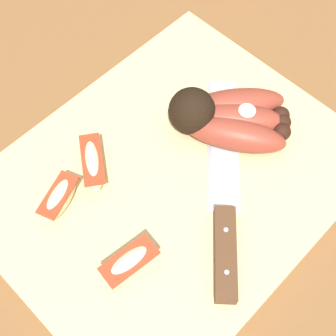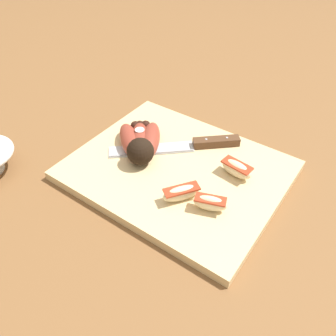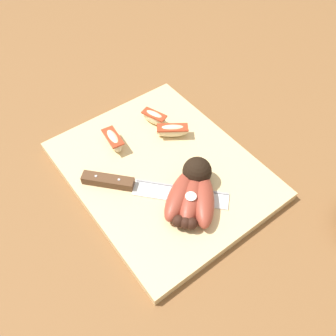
{
  "view_description": "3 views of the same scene",
  "coord_description": "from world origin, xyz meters",
  "px_view_note": "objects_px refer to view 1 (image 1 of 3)",
  "views": [
    {
      "loc": [
        -0.21,
        -0.19,
        0.51
      ],
      "look_at": [
        -0.02,
        -0.01,
        0.04
      ],
      "focal_mm": 51.61,
      "sensor_mm": 36.0,
      "label": 1
    },
    {
      "loc": [
        -0.31,
        0.42,
        0.48
      ],
      "look_at": [
        -0.01,
        0.01,
        0.03
      ],
      "focal_mm": 36.99,
      "sensor_mm": 36.0,
      "label": 2
    },
    {
      "loc": [
        0.34,
        -0.27,
        0.57
      ],
      "look_at": [
        0.01,
        -0.02,
        0.05
      ],
      "focal_mm": 38.01,
      "sensor_mm": 36.0,
      "label": 3
    }
  ],
  "objects_px": {
    "chefs_knife": "(224,212)",
    "apple_wedge_far": "(60,199)",
    "apple_wedge_middle": "(130,264)",
    "apple_wedge_near": "(93,163)",
    "banana_bunch": "(227,117)"
  },
  "relations": [
    {
      "from": "apple_wedge_near",
      "to": "apple_wedge_far",
      "type": "relative_size",
      "value": 1.13
    },
    {
      "from": "chefs_knife",
      "to": "apple_wedge_near",
      "type": "height_order",
      "value": "apple_wedge_near"
    },
    {
      "from": "banana_bunch",
      "to": "chefs_knife",
      "type": "distance_m",
      "value": 0.11
    },
    {
      "from": "chefs_knife",
      "to": "apple_wedge_near",
      "type": "distance_m",
      "value": 0.16
    },
    {
      "from": "banana_bunch",
      "to": "apple_wedge_near",
      "type": "bearing_deg",
      "value": 155.42
    },
    {
      "from": "apple_wedge_middle",
      "to": "apple_wedge_far",
      "type": "xyz_separation_m",
      "value": [
        -0.0,
        0.11,
        -0.0
      ]
    },
    {
      "from": "chefs_knife",
      "to": "apple_wedge_middle",
      "type": "xyz_separation_m",
      "value": [
        -0.11,
        0.03,
        0.01
      ]
    },
    {
      "from": "apple_wedge_near",
      "to": "apple_wedge_middle",
      "type": "distance_m",
      "value": 0.13
    },
    {
      "from": "banana_bunch",
      "to": "chefs_knife",
      "type": "height_order",
      "value": "banana_bunch"
    },
    {
      "from": "chefs_knife",
      "to": "apple_wedge_far",
      "type": "relative_size",
      "value": 3.62
    },
    {
      "from": "apple_wedge_near",
      "to": "apple_wedge_middle",
      "type": "height_order",
      "value": "apple_wedge_middle"
    },
    {
      "from": "chefs_knife",
      "to": "apple_wedge_middle",
      "type": "bearing_deg",
      "value": 166.24
    },
    {
      "from": "apple_wedge_near",
      "to": "apple_wedge_middle",
      "type": "xyz_separation_m",
      "value": [
        -0.05,
        -0.11,
        0.0
      ]
    },
    {
      "from": "banana_bunch",
      "to": "apple_wedge_near",
      "type": "xyz_separation_m",
      "value": [
        -0.15,
        0.07,
        -0.0
      ]
    },
    {
      "from": "chefs_knife",
      "to": "apple_wedge_near",
      "type": "relative_size",
      "value": 3.21
    }
  ]
}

